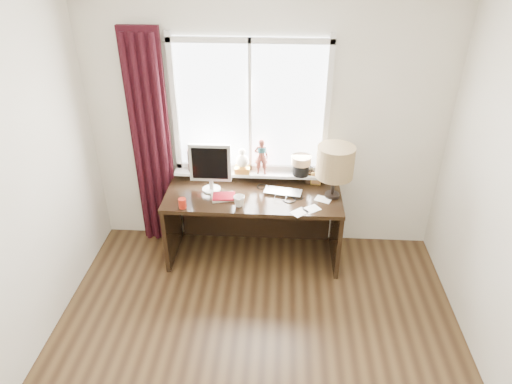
# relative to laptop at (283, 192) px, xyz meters

# --- Properties ---
(ceiling) EXTENTS (3.50, 4.00, 0.00)m
(ceiling) POSITION_rel_laptop_xyz_m (-0.19, -1.67, 1.84)
(ceiling) COLOR white
(ceiling) RESTS_ON wall_back
(wall_back) EXTENTS (3.50, 0.00, 2.60)m
(wall_back) POSITION_rel_laptop_xyz_m (-0.19, 0.33, 0.54)
(wall_back) COLOR beige
(wall_back) RESTS_ON ground
(laptop) EXTENTS (0.40, 0.29, 0.03)m
(laptop) POSITION_rel_laptop_xyz_m (0.00, 0.00, 0.00)
(laptop) COLOR silver
(laptop) RESTS_ON desk
(mug) EXTENTS (0.14, 0.13, 0.11)m
(mug) POSITION_rel_laptop_xyz_m (-0.40, -0.25, 0.04)
(mug) COLOR white
(mug) RESTS_ON desk
(red_cup) EXTENTS (0.07, 0.07, 0.09)m
(red_cup) POSITION_rel_laptop_xyz_m (-0.92, -0.32, 0.03)
(red_cup) COLOR #9F1E0E
(red_cup) RESTS_ON desk
(window) EXTENTS (1.52, 0.22, 1.40)m
(window) POSITION_rel_laptop_xyz_m (-0.32, 0.28, 0.55)
(window) COLOR white
(window) RESTS_ON ground
(curtain) EXTENTS (0.38, 0.09, 2.25)m
(curtain) POSITION_rel_laptop_xyz_m (-1.32, 0.24, 0.35)
(curtain) COLOR black
(curtain) RESTS_ON floor
(desk) EXTENTS (1.70, 0.70, 0.75)m
(desk) POSITION_rel_laptop_xyz_m (-0.29, 0.06, -0.26)
(desk) COLOR black
(desk) RESTS_ON floor
(monitor) EXTENTS (0.40, 0.18, 0.49)m
(monitor) POSITION_rel_laptop_xyz_m (-0.70, 0.02, 0.26)
(monitor) COLOR beige
(monitor) RESTS_ON desk
(notebook_stack) EXTENTS (0.25, 0.21, 0.03)m
(notebook_stack) POSITION_rel_laptop_xyz_m (-0.57, -0.13, 0.00)
(notebook_stack) COLOR beige
(notebook_stack) RESTS_ON desk
(brush_holder) EXTENTS (0.09, 0.09, 0.25)m
(brush_holder) POSITION_rel_laptop_xyz_m (0.26, 0.24, 0.05)
(brush_holder) COLOR black
(brush_holder) RESTS_ON desk
(icon_frame) EXTENTS (0.10, 0.03, 0.13)m
(icon_frame) POSITION_rel_laptop_xyz_m (0.32, 0.19, 0.05)
(icon_frame) COLOR gold
(icon_frame) RESTS_ON desk
(table_lamp) EXTENTS (0.35, 0.35, 0.52)m
(table_lamp) POSITION_rel_laptop_xyz_m (0.47, -0.03, 0.35)
(table_lamp) COLOR black
(table_lamp) RESTS_ON desk
(loose_papers) EXTENTS (0.41, 0.41, 0.00)m
(loose_papers) POSITION_rel_laptop_xyz_m (0.26, -0.23, -0.01)
(loose_papers) COLOR white
(loose_papers) RESTS_ON desk
(desk_cables) EXTENTS (0.49, 0.37, 0.01)m
(desk_cables) POSITION_rel_laptop_xyz_m (0.01, -0.05, -0.01)
(desk_cables) COLOR black
(desk_cables) RESTS_ON desk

